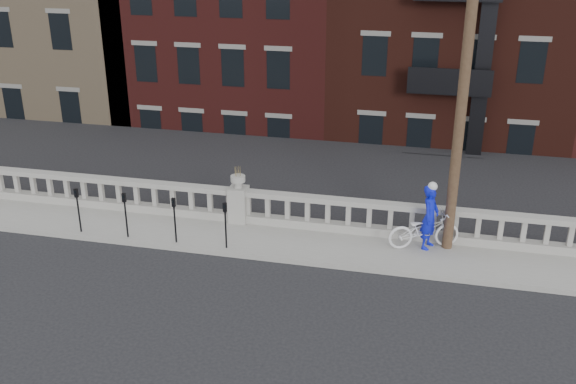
% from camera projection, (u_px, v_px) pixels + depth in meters
% --- Properties ---
extents(ground, '(120.00, 120.00, 0.00)m').
position_uv_depth(ground, '(193.00, 290.00, 16.12)').
color(ground, black).
rests_on(ground, ground).
extents(sidewalk, '(32.00, 2.20, 0.15)m').
position_uv_depth(sidewalk, '(230.00, 236.00, 18.79)').
color(sidewalk, gray).
rests_on(sidewalk, ground).
extents(balustrade, '(28.00, 0.34, 1.03)m').
position_uv_depth(balustrade, '(239.00, 206.00, 19.43)').
color(balustrade, gray).
rests_on(balustrade, sidewalk).
extents(planter_pedestal, '(0.55, 0.55, 1.76)m').
position_uv_depth(planter_pedestal, '(239.00, 200.00, 19.36)').
color(planter_pedestal, gray).
rests_on(planter_pedestal, sidewalk).
extents(lower_level, '(80.00, 44.00, 20.80)m').
position_uv_depth(lower_level, '(349.00, 42.00, 35.76)').
color(lower_level, '#605E59').
rests_on(lower_level, ground).
extents(utility_pole, '(1.60, 0.28, 10.00)m').
position_uv_depth(utility_pole, '(466.00, 66.00, 16.06)').
color(utility_pole, '#422D1E').
rests_on(utility_pole, sidewalk).
extents(parking_meter_a, '(0.10, 0.09, 1.36)m').
position_uv_depth(parking_meter_a, '(78.00, 205.00, 18.59)').
color(parking_meter_a, black).
rests_on(parking_meter_a, sidewalk).
extents(parking_meter_b, '(0.10, 0.09, 1.36)m').
position_uv_depth(parking_meter_b, '(125.00, 210.00, 18.27)').
color(parking_meter_b, black).
rests_on(parking_meter_b, sidewalk).
extents(parking_meter_c, '(0.10, 0.09, 1.36)m').
position_uv_depth(parking_meter_c, '(174.00, 215.00, 17.95)').
color(parking_meter_c, black).
rests_on(parking_meter_c, sidewalk).
extents(parking_meter_d, '(0.10, 0.09, 1.36)m').
position_uv_depth(parking_meter_d, '(225.00, 220.00, 17.64)').
color(parking_meter_d, black).
rests_on(parking_meter_d, sidewalk).
extents(bicycle, '(2.13, 1.37, 1.06)m').
position_uv_depth(bicycle, '(424.00, 230.00, 17.80)').
color(bicycle, silver).
rests_on(bicycle, sidewalk).
extents(cyclist, '(0.64, 0.78, 1.85)m').
position_uv_depth(cyclist, '(430.00, 217.00, 17.64)').
color(cyclist, '#0D17CE').
rests_on(cyclist, sidewalk).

